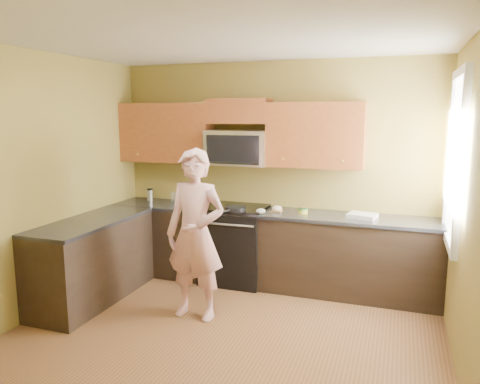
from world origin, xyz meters
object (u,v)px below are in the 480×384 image
at_px(stove, 235,244).
at_px(frying_pan, 235,211).
at_px(travel_mug, 150,201).
at_px(microwave, 238,165).
at_px(woman, 195,235).
at_px(butter_tub, 303,213).

distance_m(stove, frying_pan, 0.55).
relative_size(frying_pan, travel_mug, 2.64).
xyz_separation_m(microwave, travel_mug, (-1.25, 0.00, -0.53)).
relative_size(woman, butter_tub, 15.61).
height_order(woman, travel_mug, woman).
bearing_deg(stove, woman, -91.34).
bearing_deg(frying_pan, microwave, 120.29).
xyz_separation_m(frying_pan, butter_tub, (0.74, 0.26, -0.03)).
bearing_deg(butter_tub, microwave, 172.07).
bearing_deg(stove, frying_pan, -68.19).
distance_m(stove, woman, 1.16).
xyz_separation_m(microwave, frying_pan, (0.10, -0.38, -0.50)).
bearing_deg(travel_mug, butter_tub, -3.23).
height_order(stove, travel_mug, travel_mug).
bearing_deg(stove, travel_mug, 174.27).
distance_m(woman, travel_mug, 1.73).
bearing_deg(butter_tub, woman, -128.32).
relative_size(microwave, travel_mug, 4.63).
height_order(frying_pan, travel_mug, travel_mug).
distance_m(frying_pan, butter_tub, 0.79).
distance_m(frying_pan, travel_mug, 1.40).
relative_size(woman, frying_pan, 4.00).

